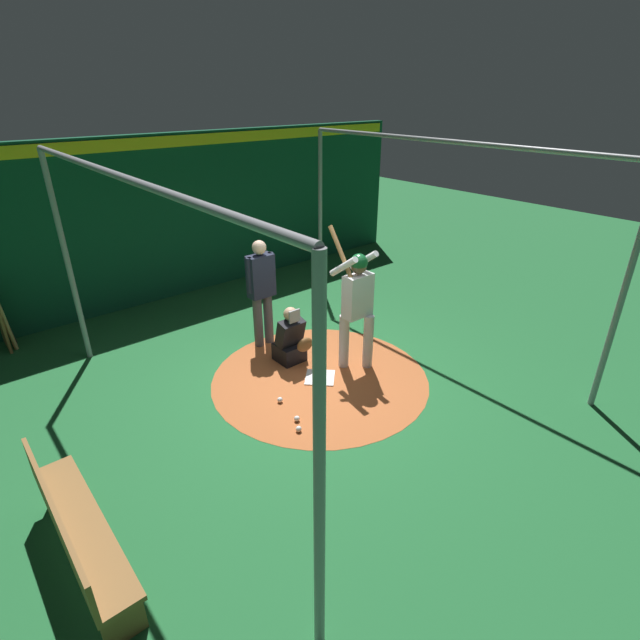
{
  "coord_description": "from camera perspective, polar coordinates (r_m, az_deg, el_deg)",
  "views": [
    {
      "loc": [
        4.58,
        -3.85,
        3.85
      ],
      "look_at": [
        0.0,
        0.0,
        0.95
      ],
      "focal_mm": 26.96,
      "sensor_mm": 36.0,
      "label": 1
    }
  ],
  "objects": [
    {
      "name": "ground_plane",
      "position": [
        7.12,
        0.0,
        -6.9
      ],
      "size": [
        27.29,
        27.29,
        0.0
      ],
      "primitive_type": "plane",
      "color": "#216633"
    },
    {
      "name": "dirt_circle",
      "position": [
        7.12,
        0.0,
        -6.88
      ],
      "size": [
        3.16,
        3.16,
        0.01
      ],
      "primitive_type": "cylinder",
      "color": "#B76033",
      "rests_on": "ground"
    },
    {
      "name": "home_plate",
      "position": [
        7.11,
        0.0,
        -6.82
      ],
      "size": [
        0.59,
        0.59,
        0.01
      ],
      "primitive_type": "cube",
      "rotation": [
        0.0,
        0.0,
        0.79
      ],
      "color": "white",
      "rests_on": "dirt_circle"
    },
    {
      "name": "batter",
      "position": [
        6.93,
        4.39,
        2.36
      ],
      "size": [
        0.68,
        0.49,
        2.13
      ],
      "color": "#BCBCC0",
      "rests_on": "ground"
    },
    {
      "name": "catcher",
      "position": [
        7.37,
        -3.46,
        -2.47
      ],
      "size": [
        0.58,
        0.4,
        0.92
      ],
      "color": "black",
      "rests_on": "ground"
    },
    {
      "name": "umpire",
      "position": [
        7.67,
        -6.97,
        3.82
      ],
      "size": [
        0.22,
        0.49,
        1.77
      ],
      "color": "#4C4C51",
      "rests_on": "ground"
    },
    {
      "name": "back_wall",
      "position": [
        10.03,
        -16.73,
        11.66
      ],
      "size": [
        0.22,
        11.29,
        3.12
      ],
      "color": "#0F472D",
      "rests_on": "ground"
    },
    {
      "name": "cage_frame",
      "position": [
        6.21,
        0.0,
        10.57
      ],
      "size": [
        5.77,
        4.87,
        3.18
      ],
      "color": "gray",
      "rests_on": "ground"
    },
    {
      "name": "bat_rack",
      "position": [
        9.37,
        -33.72,
        0.27
      ],
      "size": [
        0.82,
        0.18,
        1.05
      ],
      "color": "olive",
      "rests_on": "ground"
    },
    {
      "name": "bench",
      "position": [
        4.95,
        -27.15,
        -21.09
      ],
      "size": [
        1.98,
        0.36,
        0.85
      ],
      "color": "olive",
      "rests_on": "ground"
    },
    {
      "name": "baseball_0",
      "position": [
        6.26,
        -2.76,
        -11.61
      ],
      "size": [
        0.07,
        0.07,
        0.07
      ],
      "primitive_type": "sphere",
      "color": "white",
      "rests_on": "dirt_circle"
    },
    {
      "name": "baseball_1",
      "position": [
        6.1,
        -2.55,
        -12.79
      ],
      "size": [
        0.07,
        0.07,
        0.07
      ],
      "primitive_type": "sphere",
      "color": "white",
      "rests_on": "dirt_circle"
    },
    {
      "name": "baseball_2",
      "position": [
        6.61,
        -4.77,
        -9.42
      ],
      "size": [
        0.07,
        0.07,
        0.07
      ],
      "primitive_type": "sphere",
      "color": "white",
      "rests_on": "dirt_circle"
    }
  ]
}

